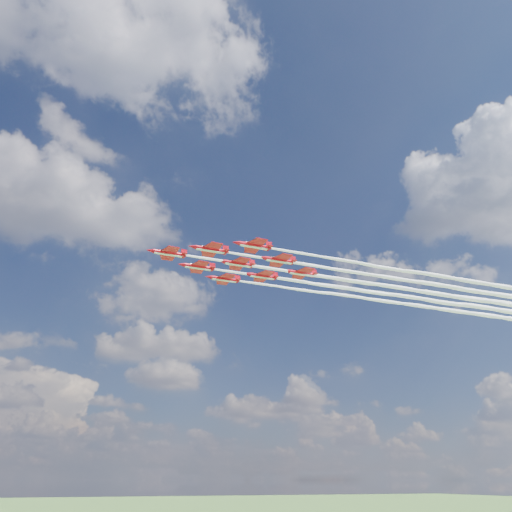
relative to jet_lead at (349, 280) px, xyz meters
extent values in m
cylinder|color=red|center=(-61.41, -1.20, 0.00)|extent=(8.94, 1.40, 1.23)
cone|color=red|center=(-66.98, -1.31, 0.00)|extent=(2.25, 1.27, 1.23)
cone|color=red|center=(-56.17, -1.10, 0.00)|extent=(1.69, 1.15, 1.11)
ellipsoid|color=black|center=(-63.64, -1.25, 0.50)|extent=(2.34, 1.06, 0.80)
cube|color=red|center=(-60.85, -1.19, -0.06)|extent=(3.77, 10.32, 0.16)
cube|color=red|center=(-56.95, -1.11, 0.00)|extent=(1.64, 4.04, 0.13)
cube|color=red|center=(-56.73, -1.11, 1.00)|extent=(1.79, 0.19, 2.01)
cube|color=white|center=(-61.41, -1.20, -0.56)|extent=(8.38, 1.17, 0.13)
cylinder|color=red|center=(-50.36, -7.98, 0.00)|extent=(8.94, 1.40, 1.23)
cone|color=red|center=(-55.94, -8.09, 0.00)|extent=(2.25, 1.27, 1.23)
cone|color=red|center=(-45.13, -7.88, 0.00)|extent=(1.69, 1.15, 1.11)
ellipsoid|color=black|center=(-52.59, -8.02, 0.50)|extent=(2.34, 1.06, 0.80)
cube|color=red|center=(-49.81, -7.97, -0.06)|extent=(3.77, 10.32, 0.16)
cube|color=red|center=(-45.91, -7.89, 0.00)|extent=(1.64, 4.04, 0.13)
cube|color=red|center=(-45.68, -7.89, 1.00)|extent=(1.79, 0.19, 2.01)
cube|color=white|center=(-50.36, -7.98, -0.56)|extent=(8.38, 1.17, 0.13)
cylinder|color=red|center=(-50.64, 6.00, 0.00)|extent=(8.94, 1.40, 1.23)
cone|color=red|center=(-56.21, 5.89, 0.00)|extent=(2.25, 1.27, 1.23)
cone|color=red|center=(-45.40, 6.11, 0.00)|extent=(1.69, 1.15, 1.11)
ellipsoid|color=black|center=(-52.87, 5.96, 0.50)|extent=(2.34, 1.06, 0.80)
cube|color=red|center=(-50.08, 6.01, -0.06)|extent=(3.77, 10.32, 0.16)
cube|color=red|center=(-46.18, 6.09, 0.00)|extent=(1.64, 4.04, 0.13)
cube|color=red|center=(-45.96, 6.09, 1.00)|extent=(1.79, 0.19, 2.01)
cube|color=white|center=(-50.64, 6.00, -0.56)|extent=(8.38, 1.17, 0.13)
cylinder|color=red|center=(-39.32, -14.76, 0.00)|extent=(8.94, 1.40, 1.23)
cone|color=red|center=(-44.89, -14.87, 0.00)|extent=(2.25, 1.27, 1.23)
cone|color=red|center=(-34.08, -14.66, 0.00)|extent=(1.69, 1.15, 1.11)
ellipsoid|color=black|center=(-41.55, -14.80, 0.50)|extent=(2.34, 1.06, 0.80)
cube|color=red|center=(-38.76, -14.75, -0.06)|extent=(3.77, 10.32, 0.16)
cube|color=red|center=(-34.86, -14.67, 0.00)|extent=(1.64, 4.04, 0.13)
cube|color=red|center=(-34.64, -14.67, 1.00)|extent=(1.79, 0.19, 2.01)
cube|color=white|center=(-39.32, -14.76, -0.56)|extent=(8.38, 1.17, 0.13)
cylinder|color=red|center=(-39.59, -0.78, 0.00)|extent=(8.94, 1.40, 1.23)
cone|color=red|center=(-45.17, -0.88, 0.00)|extent=(2.25, 1.27, 1.23)
cone|color=red|center=(-34.36, -0.67, 0.00)|extent=(1.69, 1.15, 1.11)
ellipsoid|color=black|center=(-41.82, -0.82, 0.50)|extent=(2.34, 1.06, 0.80)
cube|color=red|center=(-39.04, -0.76, -0.06)|extent=(3.77, 10.32, 0.16)
cube|color=red|center=(-35.14, -0.69, 0.00)|extent=(1.64, 4.04, 0.13)
cube|color=red|center=(-34.91, -0.68, 1.00)|extent=(1.79, 0.19, 2.01)
cube|color=white|center=(-39.59, -0.78, -0.56)|extent=(8.38, 1.17, 0.13)
cylinder|color=red|center=(-39.87, 13.21, 0.00)|extent=(8.94, 1.40, 1.23)
cone|color=red|center=(-45.44, 13.10, 0.00)|extent=(2.25, 1.27, 1.23)
cone|color=red|center=(-34.63, 13.31, 0.00)|extent=(1.69, 1.15, 1.11)
ellipsoid|color=black|center=(-42.10, 13.17, 0.50)|extent=(2.34, 1.06, 0.80)
cube|color=red|center=(-39.31, 13.22, -0.06)|extent=(3.77, 10.32, 0.16)
cube|color=red|center=(-35.41, 13.30, 0.00)|extent=(1.64, 4.04, 0.13)
cube|color=red|center=(-35.19, 13.30, 1.00)|extent=(1.79, 0.19, 2.01)
cube|color=white|center=(-39.87, 13.21, -0.56)|extent=(8.38, 1.17, 0.13)
cylinder|color=red|center=(-28.55, -7.55, 0.00)|extent=(8.94, 1.40, 1.23)
cone|color=red|center=(-34.12, -7.66, 0.00)|extent=(2.25, 1.27, 1.23)
cone|color=red|center=(-23.31, -7.45, 0.00)|extent=(1.69, 1.15, 1.11)
ellipsoid|color=black|center=(-30.78, -7.60, 0.50)|extent=(2.34, 1.06, 0.80)
cube|color=red|center=(-27.99, -7.54, -0.06)|extent=(3.77, 10.32, 0.16)
cube|color=red|center=(-24.09, -7.47, 0.00)|extent=(1.64, 4.04, 0.13)
cube|color=red|center=(-23.87, -7.46, 1.00)|extent=(1.79, 0.19, 2.01)
cube|color=white|center=(-28.55, -7.55, -0.56)|extent=(8.38, 1.17, 0.13)
cylinder|color=red|center=(-28.82, 6.43, 0.00)|extent=(8.94, 1.40, 1.23)
cone|color=red|center=(-34.40, 6.32, 0.00)|extent=(2.25, 1.27, 1.23)
cone|color=red|center=(-23.59, 6.53, 0.00)|extent=(1.69, 1.15, 1.11)
ellipsoid|color=black|center=(-31.05, 6.39, 0.50)|extent=(2.34, 1.06, 0.80)
cube|color=red|center=(-28.27, 6.44, -0.06)|extent=(3.77, 10.32, 0.16)
cube|color=red|center=(-24.37, 6.52, 0.00)|extent=(1.64, 4.04, 0.13)
cube|color=red|center=(-24.14, 6.52, 1.00)|extent=(1.79, 0.19, 2.01)
cube|color=white|center=(-28.82, 6.43, -0.56)|extent=(8.38, 1.17, 0.13)
cylinder|color=red|center=(-17.78, -0.35, 0.00)|extent=(8.94, 1.40, 1.23)
cone|color=red|center=(-23.35, -0.46, 0.00)|extent=(2.25, 1.27, 1.23)
cone|color=red|center=(-12.54, -0.25, 0.00)|extent=(1.69, 1.15, 1.11)
ellipsoid|color=black|center=(-20.01, -0.39, 0.50)|extent=(2.34, 1.06, 0.80)
cube|color=red|center=(-17.22, -0.34, -0.06)|extent=(3.77, 10.32, 0.16)
cube|color=red|center=(-13.32, -0.26, 0.00)|extent=(1.64, 4.04, 0.13)
cube|color=red|center=(-13.10, -0.26, 1.00)|extent=(1.79, 0.19, 2.01)
cube|color=white|center=(-17.78, -0.35, -0.56)|extent=(8.38, 1.17, 0.13)
camera|label=1|loc=(-82.53, -136.40, -61.40)|focal=35.00mm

